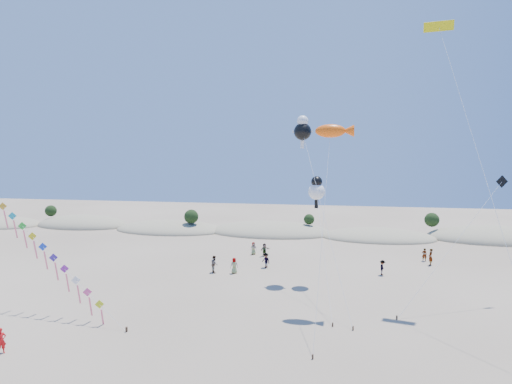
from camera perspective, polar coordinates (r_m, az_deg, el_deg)
The scene contains 8 objects.
dune_ridge at distance 66.05m, azimuth 2.75°, elevation -5.40°, with size 145.30×11.49×5.57m.
fish_kite at distance 34.63m, azimuth 10.44°, elevation 7.97°, with size 3.03×10.03×14.75m.
cartoon_kite_low at distance 40.96m, azimuth 8.08°, elevation 0.32°, with size 2.43×11.35×10.26m.
cartoon_kite_high at distance 42.38m, azimuth 6.24°, elevation 8.27°, with size 5.54×13.29×16.08m.
parafoil_kite at distance 40.18m, azimuth 23.35°, elevation 19.09°, with size 4.29×15.17×23.27m.
dark_kite at distance 39.49m, azimuth 27.43°, elevation -2.55°, with size 9.74×6.67×10.62m.
flyer_foreground at distance 32.48m, azimuth -30.88°, elevation -16.67°, with size 0.60×0.40×1.65m, color red.
beachgoers at distance 46.70m, azimuth 9.24°, elevation -9.21°, with size 30.48×10.65×1.85m.
Camera 1 is at (8.94, -19.22, 12.70)m, focal length 30.00 mm.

